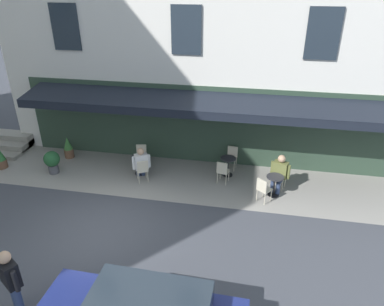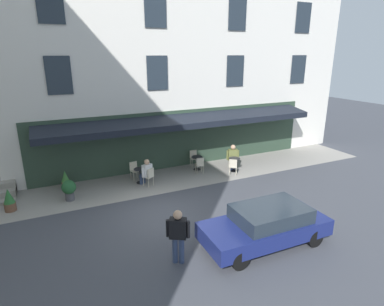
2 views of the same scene
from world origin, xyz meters
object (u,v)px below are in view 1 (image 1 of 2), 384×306
object	(u,v)px
seated_patron_in_olive	(279,172)
potted_plant_entrance_left	(68,148)
cafe_table_near_entrance	(139,163)
seated_companion_in_white	(141,162)
cafe_chair_cream_corner_left	(142,169)
walking_pedestrian_in_black	(11,278)
cafe_table_mid_terrace	(275,183)
cafe_table_streetside	(228,164)
potted_plant_under_sign	(0,157)
cafe_chair_cream_back_row	(281,174)
potted_plant_mid_terrace	(52,161)
cafe_chair_cream_under_awning	(141,154)
cafe_chair_cream_by_window	(232,156)
cafe_chair_cream_corner_right	(263,188)
cafe_chair_cream_kerbside	(223,170)

from	to	relation	value
seated_patron_in_olive	potted_plant_entrance_left	world-z (taller)	seated_patron_in_olive
cafe_table_near_entrance	seated_companion_in_white	bearing A→B (deg)	119.07
cafe_table_near_entrance	cafe_chair_cream_corner_left	world-z (taller)	cafe_chair_cream_corner_left
cafe_chair_cream_corner_left	seated_companion_in_white	xyz separation A→B (m)	(0.11, -0.19, 0.16)
walking_pedestrian_in_black	potted_plant_entrance_left	xyz separation A→B (m)	(2.68, -7.35, -0.58)
cafe_table_mid_terrace	cafe_table_streetside	world-z (taller)	same
walking_pedestrian_in_black	potted_plant_under_sign	world-z (taller)	walking_pedestrian_in_black
seated_patron_in_olive	seated_companion_in_white	world-z (taller)	seated_patron_in_olive
seated_companion_in_white	cafe_chair_cream_corner_left	bearing A→B (deg)	119.07
cafe_chair_cream_back_row	potted_plant_mid_terrace	world-z (taller)	potted_plant_mid_terrace
cafe_chair_cream_back_row	potted_plant_entrance_left	size ratio (longest dim) A/B	0.99
potted_plant_entrance_left	seated_companion_in_white	bearing A→B (deg)	162.41
cafe_chair_cream_under_awning	cafe_chair_cream_by_window	distance (m)	3.62
cafe_table_mid_terrace	seated_patron_in_olive	world-z (taller)	seated_patron_in_olive
cafe_chair_cream_corner_left	cafe_table_mid_terrace	distance (m)	4.79
cafe_table_near_entrance	potted_plant_entrance_left	world-z (taller)	potted_plant_entrance_left
cafe_chair_cream_corner_right	seated_companion_in_white	size ratio (longest dim) A/B	0.68
potted_plant_under_sign	potted_plant_entrance_left	bearing A→B (deg)	-148.86
potted_plant_entrance_left	cafe_chair_cream_corner_left	bearing A→B (deg)	160.24
cafe_chair_cream_back_row	cafe_table_streetside	bearing A→B (deg)	-14.05
seated_patron_in_olive	cafe_chair_cream_under_awning	bearing A→B (deg)	-8.46
cafe_table_mid_terrace	potted_plant_entrance_left	world-z (taller)	potted_plant_entrance_left
cafe_chair_cream_under_awning	cafe_chair_cream_kerbside	xyz separation A→B (m)	(-3.36, 0.72, 0.00)
cafe_chair_cream_corner_right	seated_patron_in_olive	distance (m)	1.05
cafe_chair_cream_kerbside	walking_pedestrian_in_black	distance (m)	7.59
cafe_chair_cream_corner_right	cafe_table_mid_terrace	bearing A→B (deg)	-127.85
cafe_table_mid_terrace	cafe_chair_cream_back_row	world-z (taller)	cafe_chair_cream_back_row
cafe_table_near_entrance	cafe_chair_cream_back_row	size ratio (longest dim) A/B	0.82
potted_plant_under_sign	potted_plant_entrance_left	distance (m)	2.61
cafe_table_near_entrance	cafe_chair_cream_under_awning	bearing A→B (deg)	-79.02
seated_patron_in_olive	seated_companion_in_white	xyz separation A→B (m)	(5.05, 0.19, -0.01)
seated_patron_in_olive	cafe_chair_cream_by_window	bearing A→B (deg)	-36.45
cafe_chair_cream_corner_right	potted_plant_under_sign	distance (m)	10.35
cafe_chair_cream_corner_left	seated_patron_in_olive	bearing A→B (deg)	-175.67
cafe_chair_cream_under_awning	cafe_chair_cream_corner_left	bearing A→B (deg)	110.03
cafe_table_streetside	seated_patron_in_olive	distance (m)	2.01
cafe_chair_cream_corner_left	potted_plant_entrance_left	world-z (taller)	potted_plant_entrance_left
cafe_chair_cream_corner_left	seated_companion_in_white	distance (m)	0.27
walking_pedestrian_in_black	potted_plant_mid_terrace	xyz separation A→B (m)	(2.63, -6.01, -0.50)
cafe_chair_cream_kerbside	potted_plant_under_sign	world-z (taller)	potted_plant_under_sign
cafe_chair_cream_by_window	seated_patron_in_olive	xyz separation A→B (m)	(-1.78, 1.32, 0.17)
cafe_table_streetside	potted_plant_entrance_left	distance (m)	6.77
seated_companion_in_white	potted_plant_under_sign	xyz separation A→B (m)	(5.83, 0.21, -0.24)
cafe_chair_cream_back_row	seated_patron_in_olive	xyz separation A→B (m)	(0.08, 0.20, 0.17)
seated_patron_in_olive	walking_pedestrian_in_black	world-z (taller)	walking_pedestrian_in_black
cafe_chair_cream_back_row	cafe_chair_cream_under_awning	bearing A→B (deg)	-6.24
cafe_chair_cream_by_window	potted_plant_under_sign	distance (m)	9.26
cafe_chair_cream_corner_right	potted_plant_entrance_left	world-z (taller)	potted_plant_entrance_left
cafe_table_streetside	seated_patron_in_olive	size ratio (longest dim) A/B	0.55
cafe_table_near_entrance	cafe_chair_cream_by_window	world-z (taller)	cafe_chair_cream_by_window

